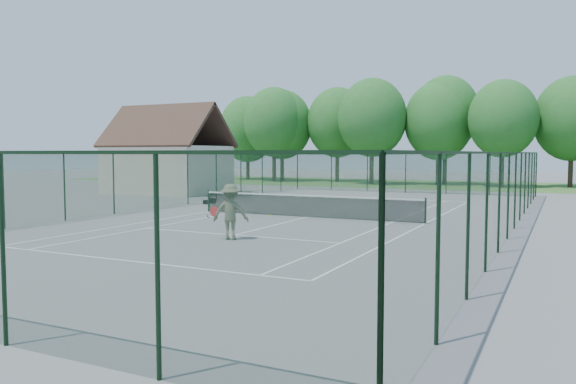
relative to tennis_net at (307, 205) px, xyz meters
The scene contains 10 objects.
ground 0.58m from the tennis_net, ahead, with size 140.00×140.00×0.00m, color slate.
grass_far 30.01m from the tennis_net, 90.00° to the left, with size 80.00×16.00×0.01m, color #497935.
court_lines 0.57m from the tennis_net, ahead, with size 11.05×23.85×0.01m.
tennis_net is the anchor object (origin of this frame).
fence_enclosure 0.98m from the tennis_net, ahead, with size 18.05×36.05×3.02m.
utility_building 19.04m from the tennis_net, 147.99° to the left, with size 8.60×6.27×6.63m.
tree_line_far 30.48m from the tennis_net, 90.00° to the left, with size 39.40×6.40×9.70m.
sports_bag_a 8.92m from the tennis_net, 153.40° to the left, with size 0.38×0.23×0.31m, color black.
sports_bag_b 8.68m from the tennis_net, 157.05° to the left, with size 0.32×0.20×0.25m, color black.
tennis_player 7.38m from the tennis_net, 86.62° to the right, with size 2.26×1.08×1.92m.
Camera 1 is at (10.72, -23.71, 2.99)m, focal length 35.00 mm.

